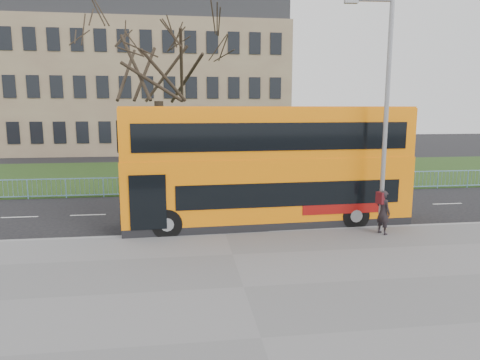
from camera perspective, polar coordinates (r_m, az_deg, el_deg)
ground at (r=18.29m, az=-2.49°, el=-5.98°), size 120.00×120.00×0.00m
pavement at (r=11.93m, az=0.48°, el=-14.33°), size 80.00×10.50×0.12m
kerb at (r=16.78m, az=-2.02°, el=-7.16°), size 80.00×0.20×0.14m
grass_verge at (r=32.26m, az=-4.75°, el=0.85°), size 80.00×15.40×0.08m
guard_railing at (r=24.59m, az=-3.87°, el=-0.66°), size 40.00×0.12×1.10m
bare_tree at (r=27.63m, az=-10.85°, el=12.38°), size 8.77×8.77×12.52m
civic_building at (r=52.71m, az=-11.57°, el=11.63°), size 30.00×15.00×14.00m
yellow_bus at (r=17.78m, az=3.66°, el=2.21°), size 11.79×3.25×4.90m
pedestrian at (r=17.27m, az=18.57°, el=-4.10°), size 0.60×0.72×1.69m
street_lamp at (r=16.98m, az=18.60°, el=8.92°), size 1.83×0.31×8.63m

